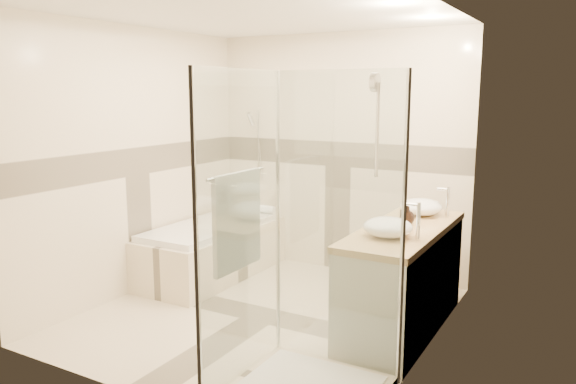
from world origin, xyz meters
The scene contains 12 objects.
room centered at (0.06, 0.01, 1.26)m, with size 2.82×3.02×2.52m.
bathtub centered at (-1.02, 0.65, 0.31)m, with size 0.75×1.70×0.56m.
vanity centered at (1.12, 0.30, 0.43)m, with size 0.58×1.62×0.85m.
shower_enclosure centered at (0.83, -0.97, 0.51)m, with size 0.96×0.93×2.04m.
vessel_sink_near centered at (1.10, 0.81, 0.92)m, with size 0.36×0.36×0.14m, color white.
vessel_sink_far centered at (1.10, -0.04, 0.92)m, with size 0.36×0.36×0.15m, color white.
faucet_near centered at (1.32, 0.81, 1.00)m, with size 0.11×0.03×0.26m.
faucet_far centered at (1.32, -0.04, 1.01)m, with size 0.11×0.03×0.28m.
amenity_bottle_a centered at (1.10, 0.37, 0.94)m, with size 0.08×0.08×0.18m, color black.
amenity_bottle_b centered at (1.10, 0.42, 0.93)m, with size 0.12×0.12×0.16m, color black.
folded_towels centered at (1.10, 1.02, 0.89)m, with size 0.14×0.23×0.07m, color white.
rolled_towel centered at (-0.78, 1.33, 0.60)m, with size 0.09×0.09×0.19m, color white.
Camera 1 is at (2.44, -3.88, 1.90)m, focal length 35.00 mm.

